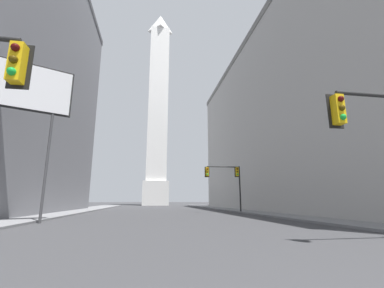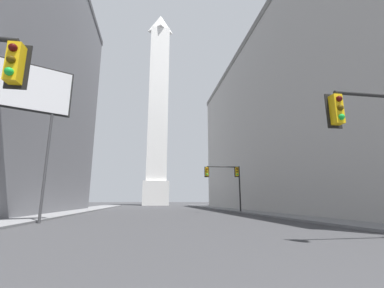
# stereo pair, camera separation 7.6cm
# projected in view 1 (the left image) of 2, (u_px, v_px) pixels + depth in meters

# --- Properties ---
(sidewalk_left) EXTENTS (5.00, 92.79, 0.15)m
(sidewalk_left) POSITION_uv_depth(u_px,v_px,m) (46.00, 215.00, 25.29)
(sidewalk_left) COLOR slate
(sidewalk_left) RESTS_ON ground_plane
(sidewalk_right) EXTENTS (5.00, 92.79, 0.15)m
(sidewalk_right) POSITION_uv_depth(u_px,v_px,m) (269.00, 213.00, 28.97)
(sidewalk_right) COLOR slate
(sidewalk_right) RESTS_ON ground_plane
(building_right) EXTENTS (22.21, 56.66, 26.15)m
(building_right) POSITION_uv_depth(u_px,v_px,m) (323.00, 120.00, 37.89)
(building_right) COLOR #B2AFAA
(building_right) RESTS_ON ground_plane
(obelisk) EXTENTS (7.48, 7.48, 63.73)m
(obelisk) POSITION_uv_depth(u_px,v_px,m) (158.00, 107.00, 81.30)
(obelisk) COLOR silver
(obelisk) RESTS_ON ground_plane
(traffic_light_mid_right) EXTENTS (4.67, 0.53, 5.73)m
(traffic_light_mid_right) POSITION_uv_depth(u_px,v_px,m) (228.00, 177.00, 32.30)
(traffic_light_mid_right) COLOR black
(traffic_light_mid_right) RESTS_ON ground_plane
(billboard_sign) EXTENTS (6.47, 3.06, 11.05)m
(billboard_sign) POSITION_uv_depth(u_px,v_px,m) (16.00, 88.00, 17.56)
(billboard_sign) COLOR #3F3F42
(billboard_sign) RESTS_ON ground_plane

